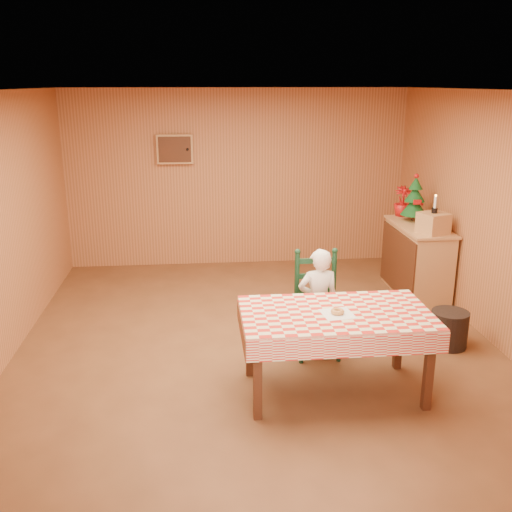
{
  "coord_description": "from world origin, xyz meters",
  "views": [
    {
      "loc": [
        -0.56,
        -5.4,
        2.67
      ],
      "look_at": [
        0.0,
        0.2,
        0.95
      ],
      "focal_mm": 40.0,
      "sensor_mm": 36.0,
      "label": 1
    }
  ],
  "objects_px": {
    "storage_bin": "(449,329)",
    "christmas_tree": "(415,200)",
    "seated_child": "(318,303)",
    "ladder_chair": "(317,306)",
    "dining_table": "(336,320)",
    "shelf_unit": "(416,260)",
    "crate": "(433,223)"
  },
  "relations": [
    {
      "from": "seated_child",
      "to": "christmas_tree",
      "type": "relative_size",
      "value": 1.81
    },
    {
      "from": "dining_table",
      "to": "christmas_tree",
      "type": "bearing_deg",
      "value": 57.55
    },
    {
      "from": "seated_child",
      "to": "christmas_tree",
      "type": "distance_m",
      "value": 2.53
    },
    {
      "from": "dining_table",
      "to": "ladder_chair",
      "type": "bearing_deg",
      "value": 90.0
    },
    {
      "from": "seated_child",
      "to": "christmas_tree",
      "type": "xyz_separation_m",
      "value": [
        1.63,
        1.83,
        0.65
      ]
    },
    {
      "from": "christmas_tree",
      "to": "shelf_unit",
      "type": "bearing_deg",
      "value": -91.98
    },
    {
      "from": "ladder_chair",
      "to": "seated_child",
      "type": "distance_m",
      "value": 0.08
    },
    {
      "from": "ladder_chair",
      "to": "seated_child",
      "type": "bearing_deg",
      "value": -90.0
    },
    {
      "from": "shelf_unit",
      "to": "crate",
      "type": "xyz_separation_m",
      "value": [
        0.01,
        -0.4,
        0.59
      ]
    },
    {
      "from": "dining_table",
      "to": "seated_child",
      "type": "height_order",
      "value": "seated_child"
    },
    {
      "from": "seated_child",
      "to": "shelf_unit",
      "type": "xyz_separation_m",
      "value": [
        1.62,
        1.58,
        -0.1
      ]
    },
    {
      "from": "crate",
      "to": "storage_bin",
      "type": "relative_size",
      "value": 0.78
    },
    {
      "from": "crate",
      "to": "christmas_tree",
      "type": "distance_m",
      "value": 0.67
    },
    {
      "from": "ladder_chair",
      "to": "seated_child",
      "type": "xyz_separation_m",
      "value": [
        -0.0,
        -0.06,
        0.06
      ]
    },
    {
      "from": "dining_table",
      "to": "ladder_chair",
      "type": "distance_m",
      "value": 0.81
    },
    {
      "from": "crate",
      "to": "christmas_tree",
      "type": "xyz_separation_m",
      "value": [
        -0.0,
        0.65,
        0.16
      ]
    },
    {
      "from": "seated_child",
      "to": "shelf_unit",
      "type": "height_order",
      "value": "seated_child"
    },
    {
      "from": "ladder_chair",
      "to": "storage_bin",
      "type": "xyz_separation_m",
      "value": [
        1.42,
        -0.01,
        -0.31
      ]
    },
    {
      "from": "seated_child",
      "to": "storage_bin",
      "type": "bearing_deg",
      "value": -177.95
    },
    {
      "from": "dining_table",
      "to": "christmas_tree",
      "type": "relative_size",
      "value": 2.67
    },
    {
      "from": "christmas_tree",
      "to": "seated_child",
      "type": "bearing_deg",
      "value": -131.66
    },
    {
      "from": "seated_child",
      "to": "dining_table",
      "type": "bearing_deg",
      "value": 90.0
    },
    {
      "from": "seated_child",
      "to": "shelf_unit",
      "type": "distance_m",
      "value": 2.26
    },
    {
      "from": "ladder_chair",
      "to": "christmas_tree",
      "type": "height_order",
      "value": "christmas_tree"
    },
    {
      "from": "shelf_unit",
      "to": "ladder_chair",
      "type": "bearing_deg",
      "value": -136.75
    },
    {
      "from": "dining_table",
      "to": "crate",
      "type": "xyz_separation_m",
      "value": [
        1.63,
        1.91,
        0.37
      ]
    },
    {
      "from": "crate",
      "to": "storage_bin",
      "type": "distance_m",
      "value": 1.43
    },
    {
      "from": "ladder_chair",
      "to": "crate",
      "type": "xyz_separation_m",
      "value": [
        1.63,
        1.12,
        0.55
      ]
    },
    {
      "from": "storage_bin",
      "to": "christmas_tree",
      "type": "bearing_deg",
      "value": 83.26
    },
    {
      "from": "dining_table",
      "to": "shelf_unit",
      "type": "xyz_separation_m",
      "value": [
        1.62,
        2.31,
        -0.22
      ]
    },
    {
      "from": "dining_table",
      "to": "storage_bin",
      "type": "bearing_deg",
      "value": 28.86
    },
    {
      "from": "christmas_tree",
      "to": "storage_bin",
      "type": "xyz_separation_m",
      "value": [
        -0.21,
        -1.78,
        -1.02
      ]
    }
  ]
}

